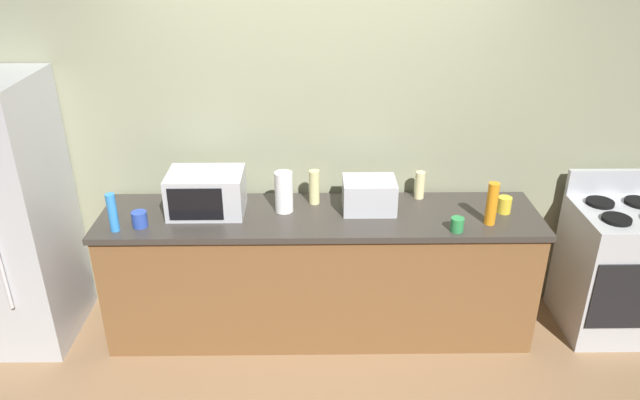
{
  "coord_description": "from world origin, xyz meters",
  "views": [
    {
      "loc": [
        -0.04,
        -3.02,
        2.65
      ],
      "look_at": [
        0.0,
        0.4,
        1.0
      ],
      "focal_mm": 33.4,
      "sensor_mm": 36.0,
      "label": 1
    }
  ],
  "objects_px": {
    "bottle_dish_soap": "(492,204)",
    "paper_towel_roll": "(284,192)",
    "refrigerator": "(1,216)",
    "microwave": "(206,193)",
    "toaster_oven": "(369,195)",
    "mug_green": "(457,225)",
    "mug_blue": "(140,219)",
    "mug_yellow": "(504,205)",
    "bottle_hand_soap": "(420,185)",
    "bottle_vinegar": "(314,187)",
    "bottle_spray_cleaner": "(113,213)",
    "stove_range": "(613,270)"
  },
  "relations": [
    {
      "from": "bottle_dish_soap",
      "to": "paper_towel_roll",
      "type": "bearing_deg",
      "value": 171.45
    },
    {
      "from": "refrigerator",
      "to": "microwave",
      "type": "bearing_deg",
      "value": 2.08
    },
    {
      "from": "toaster_oven",
      "to": "mug_green",
      "type": "xyz_separation_m",
      "value": [
        0.51,
        -0.3,
        -0.06
      ]
    },
    {
      "from": "toaster_oven",
      "to": "mug_blue",
      "type": "distance_m",
      "value": 1.45
    },
    {
      "from": "bottle_dish_soap",
      "to": "mug_green",
      "type": "xyz_separation_m",
      "value": [
        -0.23,
        -0.09,
        -0.09
      ]
    },
    {
      "from": "refrigerator",
      "to": "mug_green",
      "type": "bearing_deg",
      "value": -4.7
    },
    {
      "from": "refrigerator",
      "to": "mug_yellow",
      "type": "distance_m",
      "value": 3.24
    },
    {
      "from": "mug_green",
      "to": "mug_blue",
      "type": "bearing_deg",
      "value": 177.51
    },
    {
      "from": "bottle_hand_soap",
      "to": "mug_yellow",
      "type": "relative_size",
      "value": 1.77
    },
    {
      "from": "bottle_vinegar",
      "to": "bottle_spray_cleaner",
      "type": "xyz_separation_m",
      "value": [
        -1.22,
        -0.37,
        0.01
      ]
    },
    {
      "from": "mug_blue",
      "to": "mug_green",
      "type": "height_order",
      "value": "mug_blue"
    },
    {
      "from": "refrigerator",
      "to": "mug_blue",
      "type": "bearing_deg",
      "value": -9.26
    },
    {
      "from": "mug_blue",
      "to": "bottle_vinegar",
      "type": "bearing_deg",
      "value": 16.35
    },
    {
      "from": "toaster_oven",
      "to": "bottle_vinegar",
      "type": "xyz_separation_m",
      "value": [
        -0.35,
        0.1,
        0.01
      ]
    },
    {
      "from": "refrigerator",
      "to": "mug_yellow",
      "type": "relative_size",
      "value": 16.87
    },
    {
      "from": "toaster_oven",
      "to": "bottle_spray_cleaner",
      "type": "distance_m",
      "value": 1.6
    },
    {
      "from": "bottle_vinegar",
      "to": "stove_range",
      "type": "bearing_deg",
      "value": -4.61
    },
    {
      "from": "toaster_oven",
      "to": "mug_blue",
      "type": "relative_size",
      "value": 3.44
    },
    {
      "from": "paper_towel_roll",
      "to": "mug_yellow",
      "type": "distance_m",
      "value": 1.43
    },
    {
      "from": "bottle_hand_soap",
      "to": "mug_green",
      "type": "bearing_deg",
      "value": -71.96
    },
    {
      "from": "mug_blue",
      "to": "mug_green",
      "type": "distance_m",
      "value": 1.95
    },
    {
      "from": "stove_range",
      "to": "bottle_spray_cleaner",
      "type": "bearing_deg",
      "value": -176.41
    },
    {
      "from": "bottle_hand_soap",
      "to": "mug_green",
      "type": "distance_m",
      "value": 0.5
    },
    {
      "from": "refrigerator",
      "to": "bottle_vinegar",
      "type": "xyz_separation_m",
      "value": [
        2.01,
        0.16,
        0.12
      ]
    },
    {
      "from": "mug_yellow",
      "to": "mug_blue",
      "type": "bearing_deg",
      "value": -175.97
    },
    {
      "from": "paper_towel_roll",
      "to": "bottle_hand_soap",
      "type": "distance_m",
      "value": 0.93
    },
    {
      "from": "bottle_spray_cleaner",
      "to": "mug_green",
      "type": "relative_size",
      "value": 2.81
    },
    {
      "from": "microwave",
      "to": "paper_towel_roll",
      "type": "bearing_deg",
      "value": 0.25
    },
    {
      "from": "bottle_vinegar",
      "to": "mug_green",
      "type": "height_order",
      "value": "bottle_vinegar"
    },
    {
      "from": "mug_blue",
      "to": "mug_yellow",
      "type": "bearing_deg",
      "value": 4.03
    },
    {
      "from": "refrigerator",
      "to": "bottle_hand_soap",
      "type": "height_order",
      "value": "refrigerator"
    },
    {
      "from": "bottle_vinegar",
      "to": "bottle_hand_soap",
      "type": "xyz_separation_m",
      "value": [
        0.71,
        0.07,
        -0.02
      ]
    },
    {
      "from": "bottle_vinegar",
      "to": "bottle_dish_soap",
      "type": "relative_size",
      "value": 0.85
    },
    {
      "from": "stove_range",
      "to": "mug_yellow",
      "type": "height_order",
      "value": "stove_range"
    },
    {
      "from": "mug_blue",
      "to": "mug_yellow",
      "type": "xyz_separation_m",
      "value": [
        2.31,
        0.16,
        0.0
      ]
    },
    {
      "from": "mug_green",
      "to": "bottle_spray_cleaner",
      "type": "bearing_deg",
      "value": 179.1
    },
    {
      "from": "microwave",
      "to": "mug_yellow",
      "type": "xyz_separation_m",
      "value": [
        1.92,
        -0.04,
        -0.08
      ]
    },
    {
      "from": "refrigerator",
      "to": "stove_range",
      "type": "distance_m",
      "value": 4.07
    },
    {
      "from": "paper_towel_roll",
      "to": "bottle_dish_soap",
      "type": "height_order",
      "value": "bottle_dish_soap"
    },
    {
      "from": "mug_blue",
      "to": "mug_yellow",
      "type": "height_order",
      "value": "mug_yellow"
    },
    {
      "from": "microwave",
      "to": "paper_towel_roll",
      "type": "xyz_separation_m",
      "value": [
        0.5,
        0.0,
        0.0
      ]
    },
    {
      "from": "microwave",
      "to": "toaster_oven",
      "type": "bearing_deg",
      "value": 0.67
    },
    {
      "from": "bottle_hand_soap",
      "to": "bottle_dish_soap",
      "type": "relative_size",
      "value": 0.69
    },
    {
      "from": "toaster_oven",
      "to": "bottle_dish_soap",
      "type": "relative_size",
      "value": 1.24
    },
    {
      "from": "bottle_spray_cleaner",
      "to": "bottle_vinegar",
      "type": "bearing_deg",
      "value": 16.81
    },
    {
      "from": "refrigerator",
      "to": "bottle_spray_cleaner",
      "type": "bearing_deg",
      "value": -14.42
    },
    {
      "from": "paper_towel_roll",
      "to": "refrigerator",
      "type": "bearing_deg",
      "value": -178.42
    },
    {
      "from": "bottle_spray_cleaner",
      "to": "bottle_dish_soap",
      "type": "xyz_separation_m",
      "value": [
        2.31,
        0.06,
        0.02
      ]
    },
    {
      "from": "toaster_oven",
      "to": "bottle_vinegar",
      "type": "height_order",
      "value": "bottle_vinegar"
    },
    {
      "from": "bottle_dish_soap",
      "to": "refrigerator",
      "type": "bearing_deg",
      "value": 177.35
    }
  ]
}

